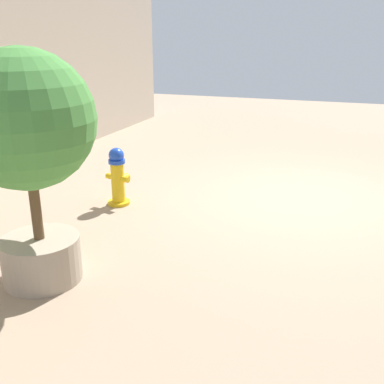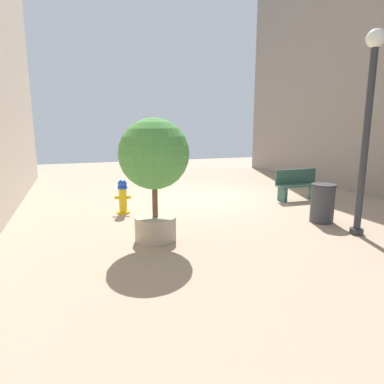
{
  "view_description": "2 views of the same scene",
  "coord_description": "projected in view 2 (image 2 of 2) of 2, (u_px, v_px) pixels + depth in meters",
  "views": [
    {
      "loc": [
        -0.73,
        7.03,
        2.54
      ],
      "look_at": [
        1.11,
        1.91,
        0.63
      ],
      "focal_mm": 42.44,
      "sensor_mm": 36.0,
      "label": 1
    },
    {
      "loc": [
        3.72,
        9.89,
        2.31
      ],
      "look_at": [
        1.1,
        2.34,
        0.7
      ],
      "focal_mm": 31.47,
      "sensor_mm": 36.0,
      "label": 2
    }
  ],
  "objects": [
    {
      "name": "fire_hydrant",
      "position": [
        123.0,
        196.0,
        8.84
      ],
      "size": [
        0.43,
        0.41,
        0.91
      ],
      "color": "gold",
      "rests_on": "ground_plane"
    },
    {
      "name": "bench_near",
      "position": [
        298.0,
        185.0,
        10.43
      ],
      "size": [
        1.42,
        0.47,
        0.95
      ],
      "color": "#33594C",
      "rests_on": "ground_plane"
    },
    {
      "name": "street_lamp",
      "position": [
        368.0,
        113.0,
        6.73
      ],
      "size": [
        0.36,
        0.36,
        4.12
      ],
      "color": "#2D2D33",
      "rests_on": "ground_plane"
    },
    {
      "name": "planter_tree",
      "position": [
        154.0,
        163.0,
        6.56
      ],
      "size": [
        1.39,
        1.39,
        2.44
      ],
      "color": "tan",
      "rests_on": "ground_plane"
    },
    {
      "name": "ground_plane",
      "position": [
        201.0,
        198.0,
        10.81
      ],
      "size": [
        23.4,
        23.4,
        0.0
      ],
      "primitive_type": "plane",
      "color": "tan"
    },
    {
      "name": "trash_bin",
      "position": [
        322.0,
        203.0,
        8.04
      ],
      "size": [
        0.57,
        0.57,
        0.93
      ],
      "color": "#38383D",
      "rests_on": "ground_plane"
    }
  ]
}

